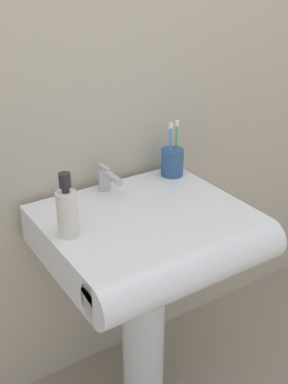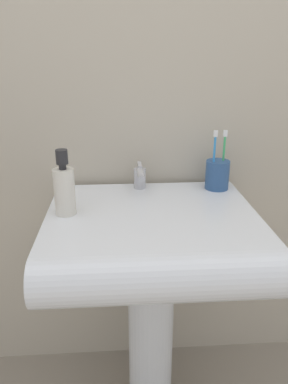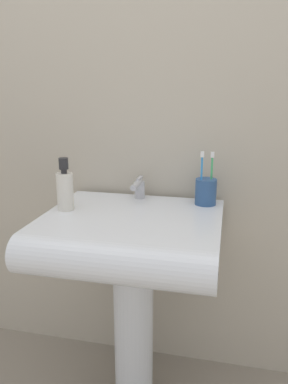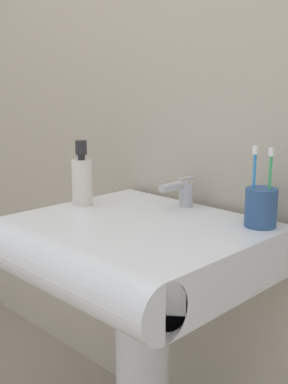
% 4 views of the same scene
% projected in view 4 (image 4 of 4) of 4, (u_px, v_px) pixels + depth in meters
% --- Properties ---
extents(wall_back, '(5.00, 0.05, 2.40)m').
position_uv_depth(wall_back, '(216.00, 38.00, 1.30)').
color(wall_back, '#B7AD99').
rests_on(wall_back, ground).
extents(sink_pedestal, '(0.14, 0.14, 0.62)m').
position_uv_depth(sink_pedestal, '(143.00, 376.00, 1.30)').
color(sink_pedestal, white).
rests_on(sink_pedestal, ground).
extents(sink_basin, '(0.59, 0.54, 0.12)m').
position_uv_depth(sink_basin, '(128.00, 249.00, 1.18)').
color(sink_basin, white).
rests_on(sink_basin, sink_pedestal).
extents(faucet, '(0.04, 0.13, 0.08)m').
position_uv_depth(faucet, '(182.00, 191.00, 1.33)').
color(faucet, '#B7B7BC').
rests_on(faucet, sink_basin).
extents(toothbrush_cup, '(0.08, 0.08, 0.20)m').
position_uv_depth(toothbrush_cup, '(261.00, 207.00, 1.15)').
color(toothbrush_cup, '#2D5184').
rests_on(toothbrush_cup, sink_basin).
extents(soap_bottle, '(0.06, 0.06, 0.18)m').
position_uv_depth(soap_bottle, '(83.00, 179.00, 1.35)').
color(soap_bottle, silver).
rests_on(soap_bottle, sink_basin).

